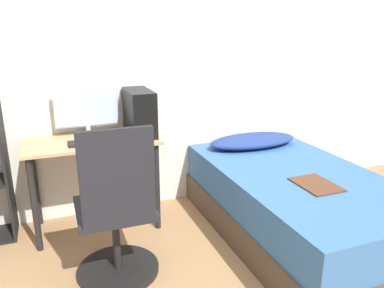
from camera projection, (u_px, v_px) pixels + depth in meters
The scene contains 10 objects.
wall_back at pixel (115, 65), 3.01m from camera, with size 8.00×0.05×2.50m.
desk at pixel (93, 156), 2.86m from camera, with size 0.98×0.51×0.73m.
office_chair at pixel (117, 222), 2.29m from camera, with size 0.53×0.53×1.02m.
bed at pixel (296, 204), 2.83m from camera, with size 1.08×1.87×0.52m.
pillow at pixel (253, 141), 3.34m from camera, with size 0.82×0.36×0.11m.
magazine at pixel (316, 185), 2.53m from camera, with size 0.24×0.32×0.01m.
monitor at pixel (87, 109), 2.90m from camera, with size 0.48×0.16×0.38m.
keyboard at pixel (98, 142), 2.74m from camera, with size 0.42×0.13×0.02m.
pc_tower at pixel (139, 112), 2.93m from camera, with size 0.18×0.42×0.35m.
mouse at pixel (132, 138), 2.83m from camera, with size 0.06×0.09×0.02m.
Camera 1 is at (-0.52, -1.59, 1.53)m, focal length 35.00 mm.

